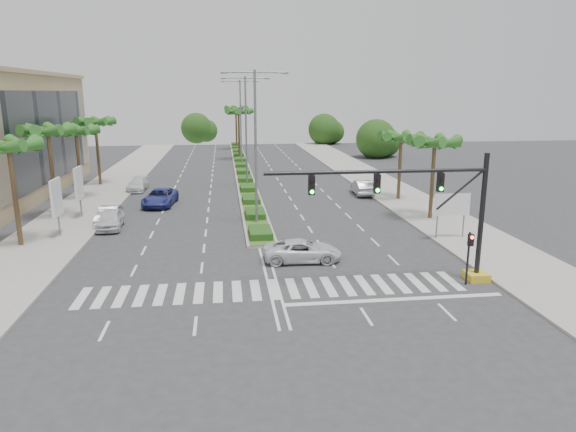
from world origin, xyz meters
name	(u,v)px	position (x,y,z in m)	size (l,w,h in m)	color
ground	(274,289)	(0.00, 0.00, 0.00)	(160.00, 160.00, 0.00)	#333335
footpath_right	(412,203)	(15.20, 20.00, 0.07)	(6.00, 120.00, 0.15)	gray
footpath_left	(80,212)	(-15.20, 20.00, 0.07)	(6.00, 120.00, 0.15)	gray
median	(242,168)	(0.00, 45.00, 0.10)	(2.20, 75.00, 0.20)	gray
median_grass	(242,167)	(0.00, 45.00, 0.22)	(1.80, 75.00, 0.04)	#34541C
signal_gantry	(443,222)	(9.27, 0.00, 3.46)	(12.60, 1.20, 7.20)	gold
pedestrian_signal	(469,249)	(10.60, -0.68, 2.04)	(0.28, 0.36, 3.00)	black
direction_sign	(452,206)	(13.50, 7.99, 2.45)	(2.70, 0.11, 3.40)	slate
billboard_near	(56,198)	(-14.50, 12.00, 2.96)	(0.18, 2.10, 4.35)	slate
billboard_far	(79,184)	(-14.50, 18.00, 2.96)	(0.18, 2.10, 4.35)	slate
palm_left_near	(9,149)	(-16.50, 10.00, 6.69)	(4.57, 4.68, 7.55)	brown
palm_left_mid	(48,134)	(-16.50, 18.00, 7.08)	(4.57, 4.68, 7.95)	brown
palm_left_far	(76,134)	(-16.50, 26.00, 6.50)	(4.57, 4.68, 7.35)	brown
palm_left_end	(95,124)	(-16.50, 34.00, 6.88)	(4.57, 4.68, 7.75)	brown
palm_right_near	(435,145)	(14.50, 14.00, 6.20)	(4.57, 4.68, 7.05)	brown
palm_right_far	(401,140)	(14.50, 22.00, 5.91)	(4.57, 4.68, 6.75)	brown
palm_median_a	(239,114)	(0.00, 55.00, 7.17)	(4.57, 4.68, 8.05)	brown
palm_median_b	(236,110)	(0.00, 70.00, 7.17)	(4.57, 4.68, 8.05)	brown
streetlight_near	(256,139)	(0.00, 14.00, 6.81)	(5.10, 0.25, 12.00)	slate
streetlight_mid	(246,126)	(0.00, 30.00, 6.81)	(5.10, 0.25, 12.00)	slate
streetlight_far	(241,119)	(0.00, 46.00, 6.81)	(5.10, 0.25, 12.00)	slate
car_parked_a	(111,219)	(-11.37, 14.29, 0.76)	(1.79, 4.44, 1.51)	silver
car_parked_b	(109,216)	(-11.80, 15.75, 0.70)	(1.48, 4.23, 1.40)	silver
car_parked_c	(160,197)	(-8.51, 22.34, 0.78)	(2.58, 5.60, 1.56)	navy
car_parked_d	(138,185)	(-11.80, 30.35, 0.66)	(1.84, 4.52, 1.31)	silver
car_crossing	(303,251)	(2.25, 4.53, 0.68)	(2.26, 4.90, 1.36)	white
car_right	(362,187)	(11.68, 25.09, 0.77)	(1.63, 4.67, 1.54)	#A5A4A9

